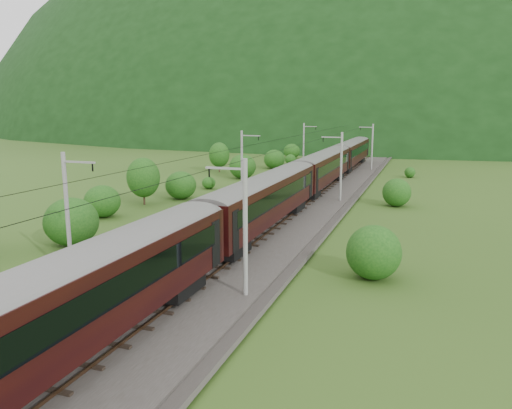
% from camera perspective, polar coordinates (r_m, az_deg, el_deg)
% --- Properties ---
extents(ground, '(600.00, 600.00, 0.00)m').
position_cam_1_polar(ground, '(32.39, -11.67, -9.22)').
color(ground, '#2E4C17').
rests_on(ground, ground).
extents(railbed, '(14.00, 220.00, 0.30)m').
position_cam_1_polar(railbed, '(40.80, -4.47, -4.55)').
color(railbed, '#38332D').
rests_on(railbed, ground).
extents(track_left, '(2.40, 220.00, 0.27)m').
position_cam_1_polar(track_left, '(41.74, -7.50, -3.95)').
color(track_left, brown).
rests_on(track_left, railbed).
extents(track_right, '(2.40, 220.00, 0.27)m').
position_cam_1_polar(track_right, '(39.87, -1.30, -4.57)').
color(track_right, brown).
rests_on(track_right, railbed).
extents(catenary_left, '(2.54, 192.28, 8.00)m').
position_cam_1_polar(catenary_left, '(62.34, -1.56, 4.95)').
color(catenary_left, gray).
rests_on(catenary_left, railbed).
extents(catenary_right, '(2.54, 192.28, 8.00)m').
position_cam_1_polar(catenary_right, '(59.14, 9.63, 4.47)').
color(catenary_right, gray).
rests_on(catenary_right, railbed).
extents(overhead_wires, '(4.83, 198.00, 0.03)m').
position_cam_1_polar(overhead_wires, '(39.51, -4.62, 5.20)').
color(overhead_wires, black).
rests_on(overhead_wires, ground).
extents(mountain_main, '(504.00, 360.00, 244.00)m').
position_cam_1_polar(mountain_main, '(286.60, 16.23, 8.37)').
color(mountain_main, black).
rests_on(mountain_main, ground).
extents(mountain_ridge, '(336.00, 280.00, 132.00)m').
position_cam_1_polar(mountain_ridge, '(353.32, -3.43, 9.20)').
color(mountain_ridge, black).
rests_on(mountain_ridge, ground).
extents(train, '(3.30, 183.41, 5.76)m').
position_cam_1_polar(train, '(43.23, 0.76, 1.41)').
color(train, black).
rests_on(train, ground).
extents(hazard_post_near, '(0.14, 0.14, 1.32)m').
position_cam_1_polar(hazard_post_near, '(79.53, 7.50, 3.61)').
color(hazard_post_near, red).
rests_on(hazard_post_near, railbed).
extents(hazard_post_far, '(0.18, 0.18, 1.72)m').
position_cam_1_polar(hazard_post_far, '(77.78, 7.51, 3.60)').
color(hazard_post_far, red).
rests_on(hazard_post_far, railbed).
extents(signal, '(0.22, 0.22, 1.98)m').
position_cam_1_polar(signal, '(55.34, -1.83, 1.01)').
color(signal, black).
rests_on(signal, railbed).
extents(vegetation_left, '(12.12, 146.60, 7.03)m').
position_cam_1_polar(vegetation_left, '(56.07, -13.50, 1.90)').
color(vegetation_left, '#184713').
rests_on(vegetation_left, ground).
extents(vegetation_right, '(5.60, 99.69, 3.24)m').
position_cam_1_polar(vegetation_right, '(32.19, 12.68, -6.57)').
color(vegetation_right, '#184713').
rests_on(vegetation_right, ground).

